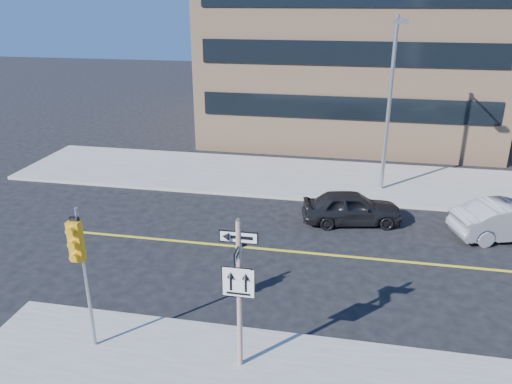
% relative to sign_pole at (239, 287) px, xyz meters
% --- Properties ---
extents(ground, '(120.00, 120.00, 0.00)m').
position_rel_sign_pole_xyz_m(ground, '(0.00, 2.51, -2.44)').
color(ground, black).
rests_on(ground, ground).
extents(sign_pole, '(0.92, 0.92, 4.06)m').
position_rel_sign_pole_xyz_m(sign_pole, '(0.00, 0.00, 0.00)').
color(sign_pole, beige).
rests_on(sign_pole, near_sidewalk).
extents(traffic_signal, '(0.32, 0.45, 4.00)m').
position_rel_sign_pole_xyz_m(traffic_signal, '(-4.00, -0.15, 0.59)').
color(traffic_signal, gray).
rests_on(traffic_signal, near_sidewalk).
extents(parked_car_a, '(2.41, 4.32, 1.39)m').
position_rel_sign_pole_xyz_m(parked_car_a, '(2.62, 9.53, -1.74)').
color(parked_car_a, black).
rests_on(parked_car_a, ground).
extents(parked_car_b, '(2.89, 4.75, 1.48)m').
position_rel_sign_pole_xyz_m(parked_car_b, '(8.71, 9.32, -1.70)').
color(parked_car_b, gray).
rests_on(parked_car_b, ground).
extents(streetlight_a, '(0.55, 2.25, 8.00)m').
position_rel_sign_pole_xyz_m(streetlight_a, '(4.00, 13.27, 2.32)').
color(streetlight_a, gray).
rests_on(streetlight_a, far_sidewalk).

